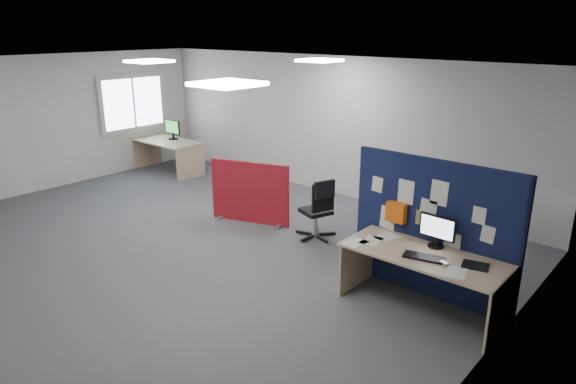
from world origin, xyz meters
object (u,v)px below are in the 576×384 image
Objects in this scene: main_desk at (425,265)px; second_desk at (169,148)px; office_chair at (319,206)px; navy_divider at (432,230)px; red_divider at (250,193)px; monitor_main at (437,230)px; monitor_second at (173,129)px.

main_desk is 1.11× the size of second_desk.
navy_divider is at bearing 6.34° from office_chair.
navy_divider is at bearing -24.12° from red_divider.
red_divider is at bearing 175.03° from monitor_main.
monitor_second is at bearing 169.26° from monitor_main.
red_divider is at bearing -18.43° from monitor_second.
second_desk is (-3.70, 1.10, 0.04)m from red_divider.
navy_divider is 2.17× the size of office_chair.
navy_divider is at bearing 107.87° from main_desk.
office_chair reaches higher than second_desk.
office_chair is (5.05, -0.92, 0.00)m from second_desk.
second_desk is 1.72× the size of office_chair.
main_desk and second_desk have the same top height.
monitor_second is 0.50× the size of office_chair.
monitor_main is 0.27× the size of second_desk.
navy_divider is 1.13× the size of main_desk.
monitor_second is at bearing 165.18° from main_desk.
monitor_main is at bearing -48.06° from navy_divider.
navy_divider is 1.56× the size of red_divider.
main_desk is at bearing -72.13° from navy_divider.
main_desk is at bearing -13.78° from second_desk.
second_desk is at bearing 144.72° from red_divider.
navy_divider is 0.48m from main_desk.
navy_divider is at bearing -12.27° from monitor_second.
monitor_second is (-7.15, 1.57, 0.10)m from navy_divider.
monitor_second is (-7.28, 1.71, 0.02)m from monitor_main.
second_desk is at bearing -170.47° from office_chair.
monitor_main is (0.13, -0.14, 0.08)m from navy_divider.
main_desk is 1.38× the size of red_divider.
navy_divider is 7.29m from second_desk.
main_desk is 7.53m from monitor_second.
main_desk is 2.37m from office_chair.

